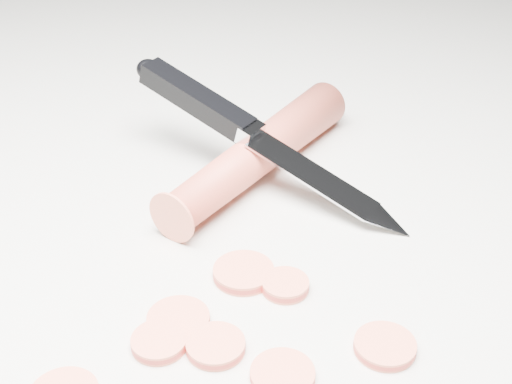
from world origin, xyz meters
name	(u,v)px	position (x,y,z in m)	size (l,w,h in m)	color
ground	(208,263)	(0.00, 0.00, 0.00)	(2.40, 2.40, 0.00)	beige
carrot	(259,153)	(0.07, 0.09, 0.02)	(0.03, 0.03, 0.21)	#C4402F
carrot_slice_1	(283,374)	(0.01, -0.11, 0.00)	(0.04, 0.04, 0.01)	#EB6749
carrot_slice_2	(159,342)	(-0.05, -0.06, 0.00)	(0.03, 0.03, 0.01)	#EB6749
carrot_slice_3	(385,346)	(0.07, -0.11, 0.00)	(0.04, 0.04, 0.01)	#EB6749
carrot_slice_4	(285,285)	(0.04, -0.04, 0.00)	(0.03, 0.03, 0.01)	#EB6749
carrot_slice_5	(244,273)	(0.02, -0.02, 0.00)	(0.04, 0.04, 0.01)	#EB6749
carrot_slice_6	(178,319)	(-0.03, -0.05, 0.00)	(0.04, 0.04, 0.01)	#EB6749
carrot_slice_7	(216,346)	(-0.02, -0.08, 0.00)	(0.03, 0.03, 0.01)	#EB6749
kitchen_knife	(266,139)	(0.07, 0.08, 0.04)	(0.17, 0.21, 0.08)	#B5B7BC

